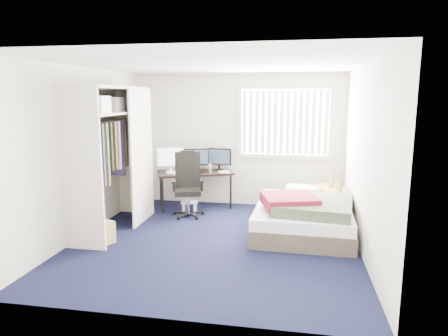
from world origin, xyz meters
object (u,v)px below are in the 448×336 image
office_chair (188,191)px  nightstand (334,193)px  desk (195,169)px  bed (304,214)px

office_chair → nightstand: 2.48m
desk → nightstand: size_ratio=1.64×
desk → office_chair: desk is taller
desk → bed: size_ratio=0.77×
office_chair → bed: 2.07m
nightstand → bed: (-0.49, -0.58, -0.23)m
nightstand → bed: bearing=-130.4°
desk → nightstand: desk is taller
bed → desk: bearing=151.1°
office_chair → nightstand: size_ratio=1.23×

